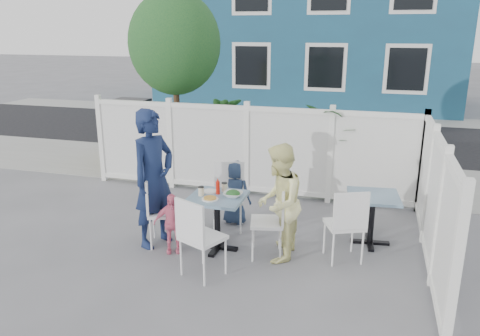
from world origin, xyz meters
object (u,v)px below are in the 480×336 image
(chair_left, at_px, (158,206))
(man, at_px, (154,179))
(utility_cabinet, at_px, (132,131))
(main_table, at_px, (217,208))
(chair_near, at_px, (197,233))
(chair_right, at_px, (273,216))
(chair_back, at_px, (229,191))
(woman, at_px, (279,203))
(boy, at_px, (235,192))
(toddler, at_px, (172,223))
(spare_table, at_px, (373,206))

(chair_left, height_order, man, man)
(utility_cabinet, xyz_separation_m, main_table, (3.31, -3.80, -0.07))
(main_table, distance_m, man, 0.94)
(chair_left, distance_m, chair_near, 1.10)
(chair_right, bearing_deg, main_table, 78.36)
(chair_left, bearing_deg, chair_back, 118.52)
(chair_left, bearing_deg, utility_cabinet, -166.97)
(main_table, bearing_deg, chair_near, -88.10)
(chair_back, relative_size, chair_near, 0.98)
(woman, bearing_deg, boy, -139.24)
(chair_right, relative_size, boy, 0.97)
(main_table, xyz_separation_m, boy, (-0.02, 0.91, -0.09))
(chair_back, xyz_separation_m, toddler, (-0.47, -1.00, -0.16))
(spare_table, relative_size, chair_near, 0.74)
(spare_table, distance_m, chair_right, 1.42)
(spare_table, height_order, chair_right, chair_right)
(chair_back, bearing_deg, utility_cabinet, -55.78)
(utility_cabinet, height_order, boy, utility_cabinet)
(chair_left, relative_size, toddler, 1.18)
(main_table, height_order, toddler, toddler)
(chair_left, bearing_deg, chair_near, 30.45)
(chair_back, distance_m, boy, 0.19)
(chair_back, bearing_deg, chair_near, 81.16)
(boy, bearing_deg, chair_left, 60.83)
(chair_left, height_order, toddler, chair_left)
(chair_left, relative_size, chair_back, 0.98)
(spare_table, bearing_deg, utility_cabinet, 149.91)
(chair_near, height_order, boy, chair_near)
(chair_right, height_order, man, man)
(man, xyz_separation_m, woman, (1.71, 0.04, -0.18))
(chair_left, distance_m, man, 0.38)
(chair_back, bearing_deg, main_table, 83.04)
(man, bearing_deg, chair_right, -66.91)
(chair_near, distance_m, boy, 1.71)
(chair_near, bearing_deg, chair_left, 164.70)
(utility_cabinet, distance_m, chair_right, 5.56)
(utility_cabinet, height_order, chair_near, utility_cabinet)
(main_table, height_order, chair_near, chair_near)
(chair_back, xyz_separation_m, chair_near, (0.10, -1.54, 0.01))
(chair_near, height_order, toddler, chair_near)
(utility_cabinet, bearing_deg, chair_right, -40.73)
(spare_table, xyz_separation_m, chair_near, (-1.96, -1.52, 0.03))
(chair_back, bearing_deg, spare_table, 166.96)
(chair_left, bearing_deg, main_table, 76.38)
(man, relative_size, woman, 1.24)
(boy, bearing_deg, utility_cabinet, -31.91)
(spare_table, distance_m, toddler, 2.72)
(chair_left, xyz_separation_m, boy, (0.80, 1.00, -0.07))
(main_table, bearing_deg, chair_left, -173.93)
(main_table, distance_m, spare_table, 2.12)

